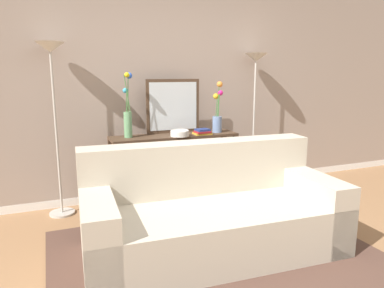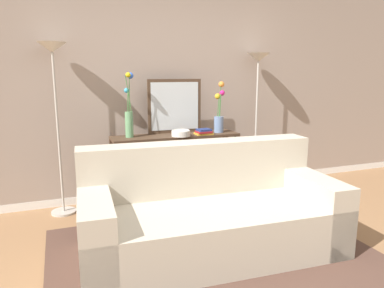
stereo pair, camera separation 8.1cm
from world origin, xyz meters
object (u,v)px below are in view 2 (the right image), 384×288
object	(u,v)px
vase_short_flowers	(219,114)
book_row_under_console	(140,203)
console_table	(176,156)
floor_lamp_right	(258,84)
wall_mirror	(175,106)
book_stack	(204,132)
couch	(209,215)
fruit_bowl	(181,133)
floor_lamp_left	(54,81)
vase_tall_flowers	(129,114)

from	to	relation	value
vase_short_flowers	book_row_under_console	world-z (taller)	vase_short_flowers
console_table	vase_short_flowers	world-z (taller)	vase_short_flowers
floor_lamp_right	wall_mirror	distance (m)	1.10
book_stack	couch	bearing A→B (deg)	-110.05
console_table	wall_mirror	xyz separation A→B (m)	(0.04, 0.14, 0.55)
wall_mirror	fruit_bowl	bearing A→B (deg)	-93.46
floor_lamp_right	book_stack	bearing A→B (deg)	-164.19
couch	console_table	distance (m)	1.18
wall_mirror	vase_short_flowers	bearing A→B (deg)	-18.20
wall_mirror	book_row_under_console	xyz separation A→B (m)	(-0.47, -0.14, -1.05)
floor_lamp_right	wall_mirror	world-z (taller)	floor_lamp_right
wall_mirror	fruit_bowl	world-z (taller)	wall_mirror
floor_lamp_left	vase_short_flowers	distance (m)	1.80
floor_lamp_left	vase_short_flowers	xyz separation A→B (m)	(1.76, -0.15, -0.38)
wall_mirror	book_stack	xyz separation A→B (m)	(0.26, -0.24, -0.28)
couch	vase_short_flowers	size ratio (longest dim) A/B	3.65
wall_mirror	book_row_under_console	bearing A→B (deg)	-162.79
couch	wall_mirror	size ratio (longest dim) A/B	3.38
wall_mirror	book_row_under_console	world-z (taller)	wall_mirror
couch	floor_lamp_left	xyz separation A→B (m)	(-1.14, 1.29, 1.09)
book_stack	book_row_under_console	bearing A→B (deg)	172.42
couch	vase_short_flowers	bearing A→B (deg)	61.67
vase_short_flowers	fruit_bowl	xyz separation A→B (m)	(-0.50, -0.09, -0.18)
floor_lamp_right	book_row_under_console	xyz separation A→B (m)	(-1.54, -0.13, -1.30)
floor_lamp_right	fruit_bowl	bearing A→B (deg)	-167.54
couch	floor_lamp_left	bearing A→B (deg)	131.54
vase_short_flowers	fruit_bowl	bearing A→B (deg)	-169.72
vase_tall_flowers	book_row_under_console	bearing A→B (deg)	-16.77
fruit_bowl	book_row_under_console	world-z (taller)	fruit_bowl
floor_lamp_left	floor_lamp_right	distance (m)	2.34
vase_short_flowers	vase_tall_flowers	bearing A→B (deg)	177.74
vase_short_flowers	book_row_under_console	xyz separation A→B (m)	(-0.95, 0.02, -0.96)
vase_tall_flowers	book_stack	bearing A→B (deg)	-8.56
floor_lamp_right	vase_short_flowers	distance (m)	0.69
floor_lamp_right	wall_mirror	bearing A→B (deg)	179.40
couch	vase_tall_flowers	distance (m)	1.46
console_table	couch	bearing A→B (deg)	-94.50
couch	fruit_bowl	world-z (taller)	couch
floor_lamp_left	floor_lamp_right	xyz separation A→B (m)	(2.34, 0.00, -0.05)
book_row_under_console	vase_short_flowers	bearing A→B (deg)	-0.93
fruit_bowl	book_stack	xyz separation A→B (m)	(0.27, 0.01, -0.01)
couch	book_stack	xyz separation A→B (m)	(0.39, 1.06, 0.52)
vase_tall_flowers	book_row_under_console	distance (m)	1.00
couch	floor_lamp_left	size ratio (longest dim) A/B	1.20
couch	book_row_under_console	size ratio (longest dim) A/B	6.81
vase_short_flowers	book_row_under_console	distance (m)	1.35
floor_lamp_right	vase_tall_flowers	bearing A→B (deg)	-176.19
book_row_under_console	fruit_bowl	bearing A→B (deg)	-13.28
floor_lamp_left	vase_tall_flowers	distance (m)	0.81
couch	floor_lamp_right	world-z (taller)	floor_lamp_right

